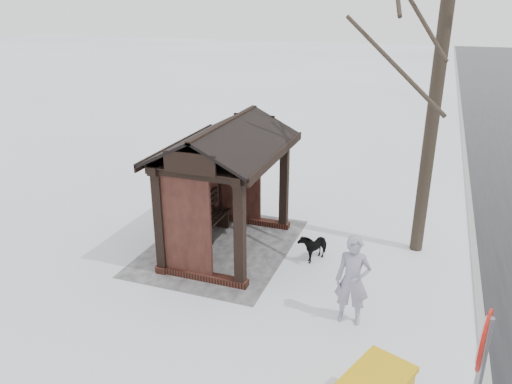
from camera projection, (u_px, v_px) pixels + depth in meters
ground at (229, 248)px, 11.89m from camera, size 120.00×120.00×0.00m
kerb at (478, 291)px, 10.14m from camera, size 120.00×0.15×0.06m
trampled_patch at (221, 247)px, 11.95m from camera, size 4.20×3.20×0.02m
bus_shelter at (220, 161)px, 11.16m from camera, size 3.60×2.40×3.09m
pedestrian at (353, 280)px, 8.91m from camera, size 0.44×0.64×1.71m
dog at (313, 245)px, 11.32m from camera, size 0.85×0.63×0.65m
road_sign at (478, 373)px, 5.28m from camera, size 0.66×0.18×2.61m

